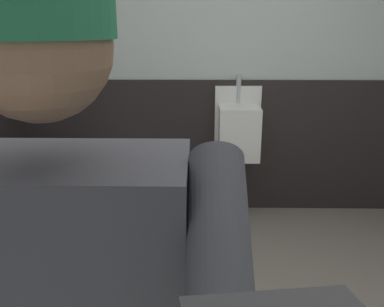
# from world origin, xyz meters

# --- Properties ---
(wall_back) EXTENTS (4.26, 0.12, 2.52)m
(wall_back) POSITION_xyz_m (0.00, 1.86, 1.26)
(wall_back) COLOR silver
(wall_back) RESTS_ON ground_plane
(wainscot_band_back) EXTENTS (3.66, 0.03, 1.20)m
(wainscot_band_back) POSITION_xyz_m (0.00, 1.79, 0.60)
(wainscot_band_back) COLOR black
(wainscot_band_back) RESTS_ON ground_plane
(urinal_solo) EXTENTS (0.40, 0.34, 1.24)m
(urinal_solo) POSITION_xyz_m (0.14, 1.65, 0.78)
(urinal_solo) COLOR white
(urinal_solo) RESTS_ON ground_plane
(trash_bin) EXTENTS (0.29, 0.29, 0.58)m
(trash_bin) POSITION_xyz_m (-1.54, 0.82, 0.29)
(trash_bin) COLOR #38383D
(trash_bin) RESTS_ON ground_plane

